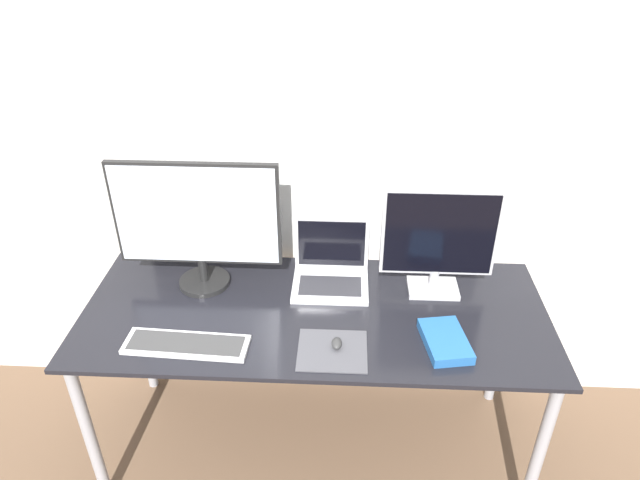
% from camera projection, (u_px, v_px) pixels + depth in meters
% --- Properties ---
extents(wall_back, '(7.00, 0.05, 2.50)m').
position_uv_depth(wall_back, '(320.00, 146.00, 2.29)').
color(wall_back, silver).
rests_on(wall_back, ground_plane).
extents(desk, '(1.78, 0.73, 0.75)m').
position_uv_depth(desk, '(315.00, 328.00, 2.22)').
color(desk, black).
rests_on(desk, ground_plane).
extents(monitor_left, '(0.64, 0.20, 0.53)m').
position_uv_depth(monitor_left, '(197.00, 222.00, 2.18)').
color(monitor_left, black).
rests_on(monitor_left, desk).
extents(monitor_right, '(0.44, 0.14, 0.45)m').
position_uv_depth(monitor_right, '(439.00, 240.00, 2.17)').
color(monitor_right, '#B2B2B7').
rests_on(monitor_right, desk).
extents(laptop, '(0.30, 0.25, 0.25)m').
position_uv_depth(laptop, '(331.00, 268.00, 2.32)').
color(laptop, silver).
rests_on(laptop, desk).
extents(keyboard, '(0.44, 0.15, 0.02)m').
position_uv_depth(keyboard, '(186.00, 345.00, 2.00)').
color(keyboard, silver).
rests_on(keyboard, desk).
extents(mousepad, '(0.24, 0.22, 0.00)m').
position_uv_depth(mousepad, '(332.00, 351.00, 1.99)').
color(mousepad, '#47474C').
rests_on(mousepad, desk).
extents(mouse, '(0.04, 0.06, 0.03)m').
position_uv_depth(mouse, '(337.00, 343.00, 1.99)').
color(mouse, '#333333').
rests_on(mouse, mousepad).
extents(book, '(0.18, 0.24, 0.04)m').
position_uv_depth(book, '(445.00, 341.00, 2.01)').
color(book, '#235B9E').
rests_on(book, desk).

